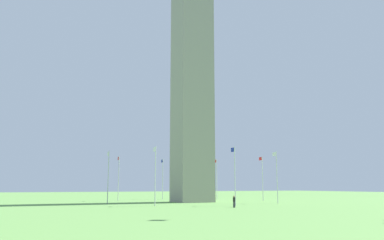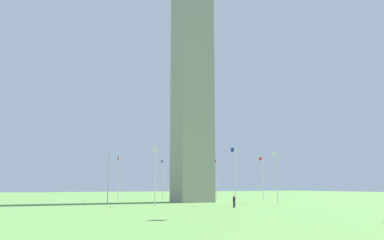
{
  "view_description": "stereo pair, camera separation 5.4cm",
  "coord_description": "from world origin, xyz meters",
  "px_view_note": "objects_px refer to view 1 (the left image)",
  "views": [
    {
      "loc": [
        -67.38,
        30.63,
        2.93
      ],
      "look_at": [
        0.0,
        0.0,
        15.08
      ],
      "focal_mm": 37.51,
      "sensor_mm": 36.0,
      "label": 1
    },
    {
      "loc": [
        -67.4,
        30.58,
        2.93
      ],
      "look_at": [
        0.0,
        0.0,
        15.08
      ],
      "focal_mm": 37.51,
      "sensor_mm": 36.0,
      "label": 2
    }
  ],
  "objects_px": {
    "flagpole_e": "(108,175)",
    "person_black_shirt": "(234,202)",
    "flagpole_ne": "(119,176)",
    "flagpole_s": "(235,173)",
    "flagpole_w": "(262,176)",
    "flagpole_nw": "(217,177)",
    "flagpole_n": "(163,177)",
    "obelisk_monument": "(192,50)",
    "flagpole_sw": "(277,175)",
    "flagpole_se": "(155,173)"
  },
  "relations": [
    {
      "from": "flagpole_se",
      "to": "person_black_shirt",
      "type": "bearing_deg",
      "value": -135.27
    },
    {
      "from": "flagpole_n",
      "to": "flagpole_w",
      "type": "height_order",
      "value": "same"
    },
    {
      "from": "obelisk_monument",
      "to": "flagpole_sw",
      "type": "xyz_separation_m",
      "value": [
        -10.85,
        -10.9,
        -24.03
      ]
    },
    {
      "from": "flagpole_se",
      "to": "flagpole_w",
      "type": "xyz_separation_m",
      "value": [
        10.9,
        -26.32,
        0.0
      ]
    },
    {
      "from": "flagpole_n",
      "to": "flagpole_nw",
      "type": "relative_size",
      "value": 1.0
    },
    {
      "from": "obelisk_monument",
      "to": "flagpole_sw",
      "type": "height_order",
      "value": "obelisk_monument"
    },
    {
      "from": "flagpole_sw",
      "to": "flagpole_nw",
      "type": "height_order",
      "value": "same"
    },
    {
      "from": "flagpole_e",
      "to": "flagpole_sw",
      "type": "xyz_separation_m",
      "value": [
        -10.9,
        -26.32,
        0.0
      ]
    },
    {
      "from": "flagpole_n",
      "to": "flagpole_nw",
      "type": "distance_m",
      "value": 11.8
    },
    {
      "from": "flagpole_se",
      "to": "flagpole_s",
      "type": "relative_size",
      "value": 1.0
    },
    {
      "from": "flagpole_ne",
      "to": "flagpole_e",
      "type": "xyz_separation_m",
      "value": [
        -10.9,
        4.52,
        0.0
      ]
    },
    {
      "from": "flagpole_sw",
      "to": "flagpole_w",
      "type": "xyz_separation_m",
      "value": [
        10.9,
        -4.52,
        0.0
      ]
    },
    {
      "from": "flagpole_e",
      "to": "flagpole_sw",
      "type": "relative_size",
      "value": 1.0
    },
    {
      "from": "flagpole_s",
      "to": "flagpole_nw",
      "type": "relative_size",
      "value": 1.0
    },
    {
      "from": "person_black_shirt",
      "to": "flagpole_se",
      "type": "bearing_deg",
      "value": 69.59
    },
    {
      "from": "obelisk_monument",
      "to": "flagpole_nw",
      "type": "distance_m",
      "value": 28.57
    },
    {
      "from": "flagpole_nw",
      "to": "person_black_shirt",
      "type": "relative_size",
      "value": 5.44
    },
    {
      "from": "obelisk_monument",
      "to": "flagpole_n",
      "type": "bearing_deg",
      "value": 0.0
    },
    {
      "from": "flagpole_e",
      "to": "flagpole_w",
      "type": "relative_size",
      "value": 1.0
    },
    {
      "from": "flagpole_nw",
      "to": "person_black_shirt",
      "type": "bearing_deg",
      "value": 156.12
    },
    {
      "from": "flagpole_n",
      "to": "obelisk_monument",
      "type": "bearing_deg",
      "value": 180.0
    },
    {
      "from": "flagpole_ne",
      "to": "person_black_shirt",
      "type": "height_order",
      "value": "flagpole_ne"
    },
    {
      "from": "obelisk_monument",
      "to": "flagpole_e",
      "type": "distance_m",
      "value": 28.55
    },
    {
      "from": "flagpole_ne",
      "to": "flagpole_s",
      "type": "relative_size",
      "value": 1.0
    },
    {
      "from": "flagpole_e",
      "to": "person_black_shirt",
      "type": "relative_size",
      "value": 5.44
    },
    {
      "from": "obelisk_monument",
      "to": "person_black_shirt",
      "type": "xyz_separation_m",
      "value": [
        -19.32,
        2.5,
        -28.0
      ]
    },
    {
      "from": "flagpole_n",
      "to": "flagpole_se",
      "type": "bearing_deg",
      "value": 157.5
    },
    {
      "from": "flagpole_se",
      "to": "obelisk_monument",
      "type": "bearing_deg",
      "value": -45.15
    },
    {
      "from": "flagpole_ne",
      "to": "flagpole_sw",
      "type": "relative_size",
      "value": 1.0
    },
    {
      "from": "flagpole_n",
      "to": "flagpole_e",
      "type": "bearing_deg",
      "value": 135.0
    },
    {
      "from": "flagpole_sw",
      "to": "flagpole_se",
      "type": "bearing_deg",
      "value": 90.0
    },
    {
      "from": "obelisk_monument",
      "to": "flagpole_e",
      "type": "relative_size",
      "value": 6.58
    },
    {
      "from": "flagpole_sw",
      "to": "flagpole_n",
      "type": "bearing_deg",
      "value": 22.5
    },
    {
      "from": "flagpole_w",
      "to": "person_black_shirt",
      "type": "distance_m",
      "value": 26.69
    },
    {
      "from": "flagpole_s",
      "to": "flagpole_ne",
      "type": "bearing_deg",
      "value": 22.5
    },
    {
      "from": "flagpole_s",
      "to": "person_black_shirt",
      "type": "bearing_deg",
      "value": 147.7
    },
    {
      "from": "flagpole_n",
      "to": "flagpole_sw",
      "type": "bearing_deg",
      "value": -157.5
    },
    {
      "from": "flagpole_w",
      "to": "flagpole_nw",
      "type": "height_order",
      "value": "same"
    },
    {
      "from": "flagpole_e",
      "to": "flagpole_w",
      "type": "xyz_separation_m",
      "value": [
        -0.0,
        -30.83,
        0.0
      ]
    },
    {
      "from": "obelisk_monument",
      "to": "flagpole_s",
      "type": "height_order",
      "value": "obelisk_monument"
    },
    {
      "from": "flagpole_sw",
      "to": "flagpole_w",
      "type": "distance_m",
      "value": 11.8
    },
    {
      "from": "flagpole_n",
      "to": "flagpole_nw",
      "type": "bearing_deg",
      "value": -112.5
    },
    {
      "from": "flagpole_n",
      "to": "flagpole_w",
      "type": "distance_m",
      "value": 21.8
    },
    {
      "from": "flagpole_n",
      "to": "flagpole_ne",
      "type": "height_order",
      "value": "same"
    },
    {
      "from": "flagpole_n",
      "to": "flagpole_sw",
      "type": "height_order",
      "value": "same"
    },
    {
      "from": "flagpole_e",
      "to": "flagpole_nw",
      "type": "bearing_deg",
      "value": -67.5
    },
    {
      "from": "flagpole_n",
      "to": "flagpole_e",
      "type": "height_order",
      "value": "same"
    },
    {
      "from": "person_black_shirt",
      "to": "flagpole_w",
      "type": "bearing_deg",
      "value": -17.9
    },
    {
      "from": "flagpole_s",
      "to": "flagpole_nw",
      "type": "height_order",
      "value": "same"
    },
    {
      "from": "flagpole_e",
      "to": "flagpole_w",
      "type": "bearing_deg",
      "value": -90.0
    }
  ]
}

